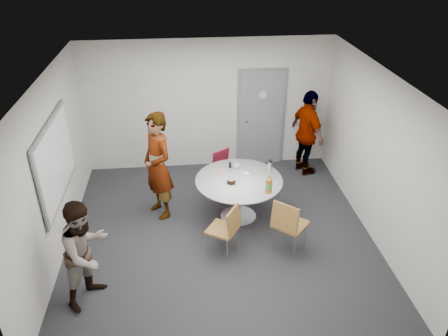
{
  "coord_description": "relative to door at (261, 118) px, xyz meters",
  "views": [
    {
      "loc": [
        -0.54,
        -5.81,
        4.57
      ],
      "look_at": [
        0.09,
        0.25,
        1.14
      ],
      "focal_mm": 35.0,
      "sensor_mm": 36.0,
      "label": 1
    }
  ],
  "objects": [
    {
      "name": "table",
      "position": [
        -0.7,
        -2.01,
        -0.36
      ],
      "size": [
        1.48,
        1.48,
        1.1
      ],
      "color": "silver",
      "rests_on": "floor"
    },
    {
      "name": "ceiling",
      "position": [
        -1.1,
        -2.48,
        1.67
      ],
      "size": [
        5.0,
        5.0,
        0.0
      ],
      "primitive_type": "plane",
      "rotation": [
        3.14,
        0.0,
        0.0
      ],
      "color": "silver",
      "rests_on": "wall_back"
    },
    {
      "name": "wall_front",
      "position": [
        -1.1,
        -4.98,
        0.32
      ],
      "size": [
        5.0,
        0.0,
        5.0
      ],
      "primitive_type": "plane",
      "rotation": [
        -1.57,
        0.0,
        0.0
      ],
      "color": "beige",
      "rests_on": "floor"
    },
    {
      "name": "person_left",
      "position": [
        -2.99,
        -3.66,
        -0.24
      ],
      "size": [
        0.92,
        0.96,
        1.56
      ],
      "primitive_type": "imported",
      "rotation": [
        0.0,
        0.0,
        0.97
      ],
      "color": "white",
      "rests_on": "floor"
    },
    {
      "name": "chair_far",
      "position": [
        -0.88,
        -1.03,
        -0.53
      ],
      "size": [
        0.55,
        0.56,
        0.82
      ],
      "rotation": [
        0.0,
        0.0,
        3.72
      ],
      "color": "maroon",
      "rests_on": "floor"
    },
    {
      "name": "person_main",
      "position": [
        -2.09,
        -1.73,
        -0.06
      ],
      "size": [
        0.76,
        0.84,
        1.92
      ],
      "primitive_type": "imported",
      "rotation": [
        0.0,
        0.0,
        -1.03
      ],
      "color": "#A5C6EA",
      "rests_on": "floor"
    },
    {
      "name": "wall_left",
      "position": [
        -3.6,
        -2.48,
        0.32
      ],
      "size": [
        0.0,
        5.0,
        5.0
      ],
      "primitive_type": "plane",
      "rotation": [
        1.57,
        0.0,
        1.57
      ],
      "color": "beige",
      "rests_on": "floor"
    },
    {
      "name": "floor",
      "position": [
        -1.1,
        -2.48,
        -1.03
      ],
      "size": [
        5.0,
        5.0,
        0.0
      ],
      "primitive_type": "plane",
      "color": "#232227",
      "rests_on": "ground"
    },
    {
      "name": "chair_near_left",
      "position": [
        -1.04,
        -2.96,
        -0.5
      ],
      "size": [
        0.59,
        0.58,
        0.87
      ],
      "rotation": [
        0.0,
        0.0,
        1.01
      ],
      "color": "brown",
      "rests_on": "floor"
    },
    {
      "name": "wall_right",
      "position": [
        1.4,
        -2.48,
        0.32
      ],
      "size": [
        0.0,
        5.0,
        5.0
      ],
      "primitive_type": "plane",
      "rotation": [
        1.57,
        0.0,
        -1.57
      ],
      "color": "beige",
      "rests_on": "floor"
    },
    {
      "name": "wall_back",
      "position": [
        -1.1,
        0.02,
        0.32
      ],
      "size": [
        5.0,
        0.0,
        5.0
      ],
      "primitive_type": "plane",
      "rotation": [
        1.57,
        0.0,
        0.0
      ],
      "color": "beige",
      "rests_on": "floor"
    },
    {
      "name": "door",
      "position": [
        0.0,
        0.0,
        0.0
      ],
      "size": [
        1.02,
        0.17,
        2.12
      ],
      "color": "slate",
      "rests_on": "wall_back"
    },
    {
      "name": "person_right",
      "position": [
        0.85,
        -0.53,
        -0.14
      ],
      "size": [
        0.72,
        1.12,
        1.78
      ],
      "primitive_type": "imported",
      "rotation": [
        0.0,
        0.0,
        1.87
      ],
      "color": "black",
      "rests_on": "floor"
    },
    {
      "name": "whiteboard",
      "position": [
        -3.56,
        -2.28,
        0.42
      ],
      "size": [
        0.04,
        1.9,
        1.25
      ],
      "color": "slate",
      "rests_on": "wall_left"
    },
    {
      "name": "chair_near_right",
      "position": [
        -0.11,
        -3.02,
        -0.44
      ],
      "size": [
        0.66,
        0.66,
        0.96
      ],
      "rotation": [
        0.0,
        0.0,
        -0.73
      ],
      "color": "brown",
      "rests_on": "floor"
    }
  ]
}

